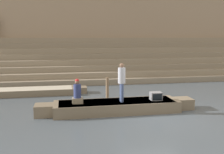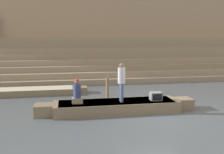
# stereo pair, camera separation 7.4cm
# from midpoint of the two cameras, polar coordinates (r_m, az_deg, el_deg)

# --- Properties ---
(ground_plane) EXTENTS (120.00, 120.00, 0.00)m
(ground_plane) POSITION_cam_midpoint_polar(r_m,az_deg,el_deg) (11.55, 9.89, -8.07)
(ground_plane) COLOR #4C5660
(ghat_steps) EXTENTS (36.00, 4.80, 3.19)m
(ghat_steps) POSITION_cam_midpoint_polar(r_m,az_deg,el_deg) (20.99, 0.50, 2.87)
(ghat_steps) COLOR gray
(ghat_steps) RESTS_ON ground
(back_wall) EXTENTS (34.20, 1.28, 9.16)m
(back_wall) POSITION_cam_midpoint_polar(r_m,az_deg,el_deg) (23.16, -0.55, 11.92)
(back_wall) COLOR tan
(back_wall) RESTS_ON ground
(rowboat_main) EXTENTS (7.07, 1.53, 0.49)m
(rowboat_main) POSITION_cam_midpoint_polar(r_m,az_deg,el_deg) (11.70, 1.21, -6.38)
(rowboat_main) COLOR #756651
(rowboat_main) RESTS_ON ground
(person_standing) EXTENTS (0.32, 0.32, 1.70)m
(person_standing) POSITION_cam_midpoint_polar(r_m,az_deg,el_deg) (11.37, 2.27, -0.56)
(person_standing) COLOR #3D4C75
(person_standing) RESTS_ON rowboat_main
(person_rowing) EXTENTS (0.45, 0.35, 1.07)m
(person_rowing) POSITION_cam_midpoint_polar(r_m,az_deg,el_deg) (11.30, -7.40, -3.54)
(person_rowing) COLOR gray
(person_rowing) RESTS_ON rowboat_main
(tv_set) EXTENTS (0.51, 0.39, 0.36)m
(tv_set) POSITION_cam_midpoint_polar(r_m,az_deg,el_deg) (11.96, 9.70, -4.13)
(tv_set) COLOR slate
(tv_set) RESTS_ON rowboat_main
(moored_boat_shore) EXTENTS (6.25, 1.34, 0.36)m
(moored_boat_shore) POSITION_cam_midpoint_polar(r_m,az_deg,el_deg) (15.79, -16.74, -2.98)
(moored_boat_shore) COLOR #756651
(moored_boat_shore) RESTS_ON ground
(mooring_post) EXTENTS (0.15, 0.15, 1.26)m
(mooring_post) POSITION_cam_midpoint_polar(r_m,az_deg,el_deg) (13.39, -0.86, -2.78)
(mooring_post) COLOR brown
(mooring_post) RESTS_ON ground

